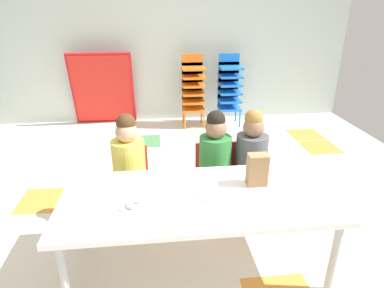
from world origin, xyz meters
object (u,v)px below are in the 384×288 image
craft_table (198,201)px  seated_child_middle_seat (215,154)px  kid_chair_blue_stack (229,86)px  seated_child_far_right (251,153)px  seated_child_near_camera (129,158)px  folded_activity_table (103,89)px  paper_plate_center_table (214,196)px  donut_powdered_on_plate (135,204)px  kid_chair_orange_stack (193,87)px  paper_bag_brown (257,170)px  paper_plate_near_edge (135,207)px

craft_table → seated_child_middle_seat: size_ratio=1.89×
seated_child_middle_seat → kid_chair_blue_stack: (0.62, 2.28, 0.02)m
craft_table → seated_child_far_right: seated_child_far_right is taller
seated_child_near_camera → folded_activity_table: bearing=102.3°
paper_plate_center_table → seated_child_far_right: bearing=56.3°
paper_plate_center_table → donut_powdered_on_plate: size_ratio=1.80×
craft_table → seated_child_far_right: (0.52, 0.61, 0.04)m
seated_child_far_right → folded_activity_table: size_ratio=0.84×
kid_chair_orange_stack → paper_bag_brown: size_ratio=4.73×
kid_chair_orange_stack → seated_child_far_right: bearing=-84.4°
seated_child_middle_seat → donut_powdered_on_plate: seated_child_middle_seat is taller
craft_table → folded_activity_table: bearing=108.2°
kid_chair_blue_stack → paper_bag_brown: bearing=-98.8°
seated_child_middle_seat → kid_chair_orange_stack: size_ratio=0.88×
folded_activity_table → paper_plate_near_edge: bearing=-78.9°
folded_activity_table → paper_plate_center_table: bearing=-70.4°
kid_chair_blue_stack → folded_activity_table: (-1.86, 0.19, -0.04)m
seated_child_middle_seat → seated_child_far_right: 0.30m
craft_table → seated_child_middle_seat: 0.65m
seated_child_far_right → paper_plate_center_table: size_ratio=5.10×
paper_plate_near_edge → donut_powdered_on_plate: donut_powdered_on_plate is taller
seated_child_far_right → paper_plate_center_table: (-0.43, -0.64, 0.01)m
seated_child_far_right → paper_plate_near_edge: size_ratio=5.10×
seated_child_middle_seat → kid_chair_blue_stack: bearing=74.8°
seated_child_far_right → paper_plate_center_table: 0.77m
folded_activity_table → donut_powdered_on_plate: 3.24m
seated_child_near_camera → folded_activity_table: (-0.54, 2.48, -0.02)m
paper_bag_brown → paper_plate_center_table: (-0.31, -0.12, -0.11)m
donut_powdered_on_plate → folded_activity_table: bearing=101.1°
kid_chair_blue_stack → paper_bag_brown: (-0.43, -2.80, 0.09)m
craft_table → seated_child_near_camera: size_ratio=1.89×
craft_table → seated_child_middle_seat: seated_child_middle_seat is taller
seated_child_near_camera → donut_powdered_on_plate: seated_child_near_camera is taller
seated_child_middle_seat → donut_powdered_on_plate: bearing=-131.0°
kid_chair_orange_stack → paper_bag_brown: (0.11, -2.80, 0.09)m
craft_table → kid_chair_blue_stack: 3.02m
kid_chair_blue_stack → paper_bag_brown: size_ratio=4.73×
kid_chair_blue_stack → paper_plate_near_edge: (-1.23, -2.99, -0.01)m
craft_table → paper_bag_brown: bearing=13.2°
seated_child_middle_seat → paper_bag_brown: seated_child_middle_seat is taller
seated_child_near_camera → seated_child_middle_seat: size_ratio=1.00×
seated_child_middle_seat → paper_plate_center_table: bearing=-100.9°
kid_chair_blue_stack → donut_powdered_on_plate: bearing=-112.4°
seated_child_far_right → paper_plate_near_edge: 1.16m
seated_child_near_camera → paper_bag_brown: seated_child_near_camera is taller
seated_child_far_right → craft_table: bearing=-130.4°
paper_bag_brown → kid_chair_orange_stack: bearing=92.2°
seated_child_near_camera → paper_bag_brown: 1.03m
seated_child_middle_seat → seated_child_far_right: size_ratio=1.00×
seated_child_far_right → folded_activity_table: bearing=121.9°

